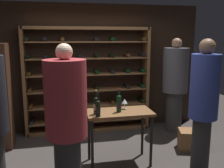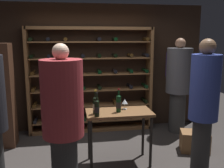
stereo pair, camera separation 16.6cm
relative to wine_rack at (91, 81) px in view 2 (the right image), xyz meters
The scene contains 13 objects.
ground_plane 1.97m from the wine_rack, 85.40° to the right, with size 9.70×9.70×0.00m, color #383330.
back_wall 0.35m from the wine_rack, 57.88° to the left, with size 4.69×0.10×2.67m, color #332319.
wine_rack is the anchor object (origin of this frame).
tasting_table 1.60m from the wine_rack, 78.42° to the right, with size 1.01×0.52×0.86m.
person_guest_blue_shirt 1.83m from the wine_rack, 11.21° to the right, with size 0.52×0.52×1.97m.
person_host_in_suit 2.48m from the wine_rack, 55.22° to the right, with size 0.40×0.40×1.97m.
person_guest_khaki 2.36m from the wine_rack, 102.45° to the right, with size 0.49×0.49×1.92m.
wine_crate 2.35m from the wine_rack, 37.53° to the right, with size 0.48×0.34×0.35m, color brown.
display_cabinet 1.75m from the wine_rack, 162.37° to the right, with size 0.44×0.36×1.88m, color #4C2D1E.
wine_bottle_amber_reserve 1.73m from the wine_rack, 91.65° to the right, with size 0.07×0.07×0.35m.
wine_bottle_red_label 1.59m from the wine_rack, 79.12° to the right, with size 0.08×0.08×0.37m.
wine_bottle_gold_foil 1.59m from the wine_rack, 91.97° to the right, with size 0.08×0.08×0.36m.
wine_glass_stemmed_center 1.48m from the wine_rack, 73.28° to the right, with size 0.09×0.09×0.16m.
Camera 2 is at (-0.53, -3.52, 1.98)m, focal length 40.05 mm.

